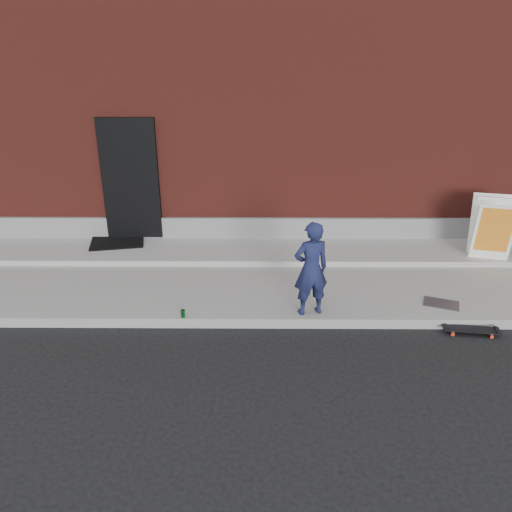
{
  "coord_description": "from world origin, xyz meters",
  "views": [
    {
      "loc": [
        -0.2,
        -6.1,
        3.7
      ],
      "look_at": [
        -0.25,
        0.8,
        0.78
      ],
      "focal_mm": 35.0,
      "sensor_mm": 36.0,
      "label": 1
    }
  ],
  "objects_px": {
    "pizza_sign": "(492,228)",
    "soda_can": "(183,314)",
    "child": "(311,269)",
    "skateboard": "(471,330)"
  },
  "relations": [
    {
      "from": "pizza_sign",
      "to": "skateboard",
      "type": "bearing_deg",
      "value": -116.55
    },
    {
      "from": "child",
      "to": "soda_can",
      "type": "relative_size",
      "value": 11.86
    },
    {
      "from": "pizza_sign",
      "to": "soda_can",
      "type": "distance_m",
      "value": 5.51
    },
    {
      "from": "child",
      "to": "skateboard",
      "type": "xyz_separation_m",
      "value": [
        2.22,
        -0.32,
        -0.77
      ]
    },
    {
      "from": "skateboard",
      "to": "pizza_sign",
      "type": "distance_m",
      "value": 2.54
    },
    {
      "from": "skateboard",
      "to": "soda_can",
      "type": "distance_m",
      "value": 4.02
    },
    {
      "from": "skateboard",
      "to": "soda_can",
      "type": "xyz_separation_m",
      "value": [
        -4.01,
        0.17,
        0.14
      ]
    },
    {
      "from": "skateboard",
      "to": "pizza_sign",
      "type": "xyz_separation_m",
      "value": [
        1.09,
        2.17,
        0.72
      ]
    },
    {
      "from": "child",
      "to": "skateboard",
      "type": "relative_size",
      "value": 1.81
    },
    {
      "from": "child",
      "to": "skateboard",
      "type": "height_order",
      "value": "child"
    }
  ]
}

